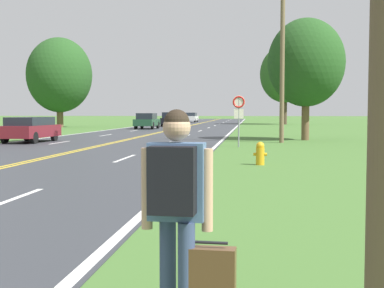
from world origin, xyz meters
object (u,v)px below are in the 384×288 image
at_px(car_maroon_hatchback_nearest, 30,129).
at_px(car_white_sedan_mid_far, 191,117).
at_px(fire_hydrant, 260,153).
at_px(tree_behind_sign, 59,75).
at_px(tree_right_cluster, 306,63).
at_px(hitchhiker_person, 176,193).
at_px(car_dark_green_sedan_approaching, 147,121).
at_px(traffic_sign, 239,108).
at_px(suitcase, 209,287).
at_px(tree_left_verge, 285,74).
at_px(car_black_van_mid_near, 171,119).

relative_size(car_maroon_hatchback_nearest, car_white_sedan_mid_far, 1.00).
bearing_deg(fire_hydrant, tree_behind_sign, 118.32).
bearing_deg(tree_right_cluster, car_white_sedan_mid_far, 103.77).
bearing_deg(tree_right_cluster, hitchhiker_person, -97.50).
bearing_deg(hitchhiker_person, car_dark_green_sedan_approaching, 15.02).
relative_size(hitchhiker_person, traffic_sign, 0.70).
bearing_deg(car_white_sedan_mid_far, fire_hydrant, -169.89).
height_order(suitcase, tree_left_verge, tree_left_verge).
bearing_deg(suitcase, car_black_van_mid_near, 12.44).
height_order(car_maroon_hatchback_nearest, car_dark_green_sedan_approaching, car_dark_green_sedan_approaching).
xyz_separation_m(suitcase, car_black_van_mid_near, (-8.72, 54.95, 0.52)).
distance_m(hitchhiker_person, tree_right_cluster, 27.92).
xyz_separation_m(suitcase, fire_hydrant, (0.56, 12.64, 0.06)).
bearing_deg(suitcase, hitchhiker_person, 84.25).
xyz_separation_m(tree_left_verge, car_black_van_mid_near, (-13.10, -11.17, -5.63)).
relative_size(hitchhiker_person, suitcase, 2.50).
bearing_deg(tree_right_cluster, tree_behind_sign, 134.96).
height_order(suitcase, tree_right_cluster, tree_right_cluster).
relative_size(car_dark_green_sedan_approaching, car_black_van_mid_near, 0.95).
bearing_deg(traffic_sign, car_maroon_hatchback_nearest, 166.69).
height_order(car_maroon_hatchback_nearest, car_white_sedan_mid_far, car_white_sedan_mid_far).
bearing_deg(tree_left_verge, car_maroon_hatchback_nearest, -110.59).
xyz_separation_m(hitchhiker_person, tree_right_cluster, (3.61, 27.47, 3.44)).
distance_m(tree_right_cluster, car_dark_green_sedan_approaching, 23.06).
bearing_deg(suitcase, traffic_sign, 4.33).
distance_m(suitcase, traffic_sign, 20.97).
height_order(suitcase, car_white_sedan_mid_far, car_white_sedan_mid_far).
bearing_deg(tree_behind_sign, tree_right_cluster, -45.04).
distance_m(tree_behind_sign, car_maroon_hatchback_nearest, 29.13).
bearing_deg(tree_right_cluster, traffic_sign, -119.16).
bearing_deg(tree_right_cluster, suitcase, -96.94).
xyz_separation_m(suitcase, tree_left_verge, (4.38, 66.12, 6.16)).
bearing_deg(tree_left_verge, tree_right_cluster, -91.53).
distance_m(suitcase, car_dark_green_sedan_approaching, 47.17).
bearing_deg(car_dark_green_sedan_approaching, car_black_van_mid_near, -5.10).
xyz_separation_m(tree_behind_sign, tree_right_cluster, (23.48, -23.51, -1.05)).
xyz_separation_m(fire_hydrant, tree_left_verge, (3.83, 53.48, 6.10)).
relative_size(fire_hydrant, tree_behind_sign, 0.08).
bearing_deg(car_black_van_mid_near, suitcase, -171.79).
height_order(tree_behind_sign, car_dark_green_sedan_approaching, tree_behind_sign).
xyz_separation_m(tree_left_verge, car_dark_green_sedan_approaching, (-14.11, -19.97, -5.68)).
xyz_separation_m(tree_left_verge, tree_right_cluster, (-1.03, -38.61, -2.00)).
height_order(car_maroon_hatchback_nearest, car_black_van_mid_near, car_black_van_mid_near).
relative_size(fire_hydrant, tree_left_verge, 0.07).
relative_size(tree_left_verge, tree_behind_sign, 1.07).
height_order(fire_hydrant, car_black_van_mid_near, car_black_van_mid_near).
bearing_deg(traffic_sign, suitcase, -89.09).
bearing_deg(car_white_sedan_mid_far, car_dark_green_sedan_approaching, -179.12).
distance_m(traffic_sign, tree_behind_sign, 36.22).
height_order(fire_hydrant, car_white_sedan_mid_far, car_white_sedan_mid_far).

